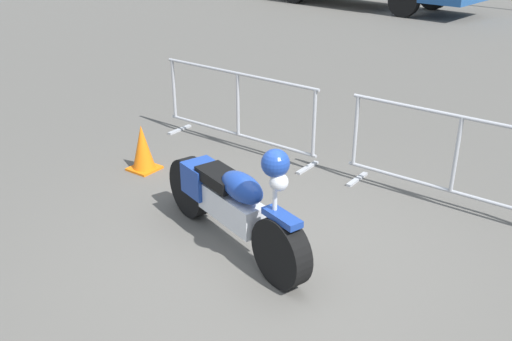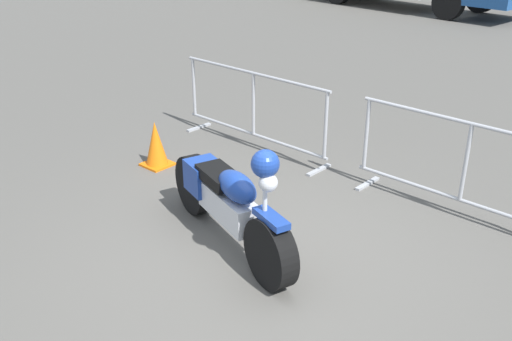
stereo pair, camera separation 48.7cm
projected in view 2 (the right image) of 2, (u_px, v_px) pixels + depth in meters
ground_plane at (260, 263)px, 5.30m from camera, size 120.00×120.00×0.00m
motorcycle at (228, 201)px, 5.42m from camera, size 2.13×0.85×1.23m
crowd_barrier_near at (253, 109)px, 7.62m from camera, size 2.49×0.50×1.07m
crowd_barrier_far at (465, 169)px, 5.87m from camera, size 2.49×0.50×1.07m
traffic_cone at (156, 144)px, 7.20m from camera, size 0.34×0.34×0.59m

